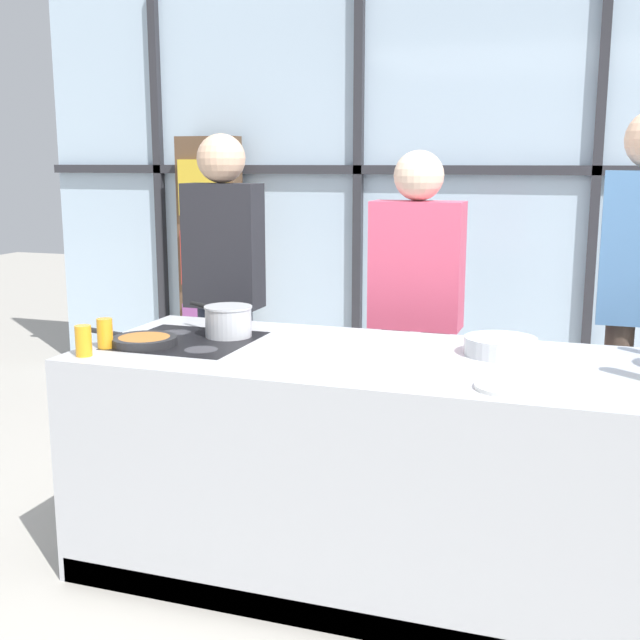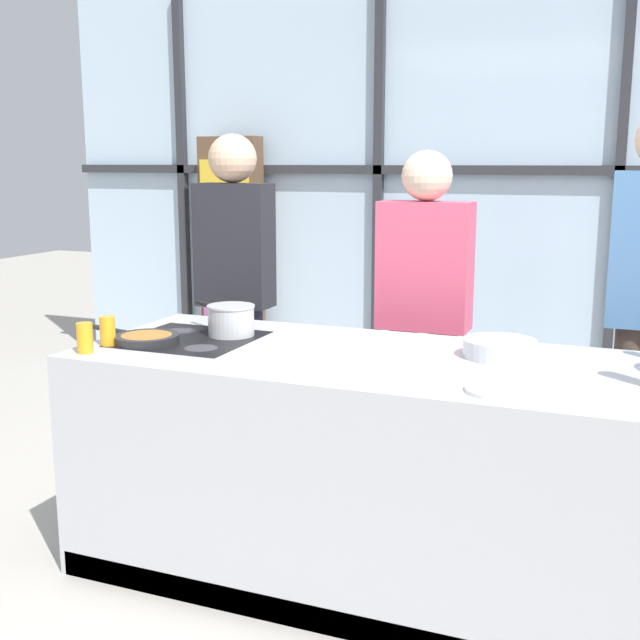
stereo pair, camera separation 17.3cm
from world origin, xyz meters
name	(u,v)px [view 1 (the left image)]	position (x,y,z in m)	size (l,w,h in m)	color
ground_plane	(366,570)	(0.00, 0.00, 0.00)	(18.00, 18.00, 0.00)	#ADA89E
back_window_wall	(472,191)	(0.00, 2.54, 1.40)	(6.40, 0.10, 2.80)	silver
bookshelf	(211,262)	(-1.83, 2.35, 0.89)	(0.45, 0.19, 1.77)	brown
demo_island	(367,466)	(0.00, 0.00, 0.44)	(2.21, 0.92, 0.88)	#B7BABF
spectator_far_left	(224,278)	(-0.99, 0.83, 1.01)	(0.39, 0.24, 1.73)	#232838
spectator_center_left	(416,304)	(0.00, 0.83, 0.94)	(0.43, 0.23, 1.65)	black
frying_pan	(143,340)	(-0.90, -0.12, 0.90)	(0.46, 0.26, 0.03)	#232326
saucepan	(228,320)	(-0.64, 0.13, 0.95)	(0.34, 0.24, 0.13)	silver
white_plate	(511,387)	(0.55, -0.30, 0.89)	(0.23, 0.23, 0.01)	white
mixing_bowl	(500,345)	(0.47, 0.16, 0.92)	(0.27, 0.27, 0.07)	silver
juice_glass_near	(83,341)	(-1.00, -0.36, 0.94)	(0.06, 0.06, 0.12)	orange
juice_glass_far	(105,333)	(-1.00, -0.22, 0.94)	(0.06, 0.06, 0.12)	orange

